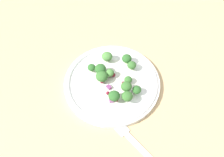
{
  "coord_description": "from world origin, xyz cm",
  "views": [
    {
      "loc": [
        3.28,
        -37.08,
        54.0
      ],
      "look_at": [
        -1.82,
        -2.55,
        2.7
      ],
      "focal_mm": 41.25,
      "sensor_mm": 36.0,
      "label": 1
    }
  ],
  "objects_px": {
    "broccoli_floret_2": "(114,96)",
    "fork": "(141,148)",
    "broccoli_floret_0": "(127,96)",
    "plate": "(112,83)",
    "broccoli_floret_1": "(132,65)"
  },
  "relations": [
    {
      "from": "broccoli_floret_2",
      "to": "broccoli_floret_0",
      "type": "bearing_deg",
      "value": 6.17
    },
    {
      "from": "fork",
      "to": "broccoli_floret_1",
      "type": "bearing_deg",
      "value": 101.81
    },
    {
      "from": "plate",
      "to": "broccoli_floret_2",
      "type": "relative_size",
      "value": 8.73
    },
    {
      "from": "broccoli_floret_0",
      "to": "broccoli_floret_1",
      "type": "height_order",
      "value": "broccoli_floret_0"
    },
    {
      "from": "plate",
      "to": "fork",
      "type": "height_order",
      "value": "plate"
    },
    {
      "from": "plate",
      "to": "fork",
      "type": "distance_m",
      "value": 0.18
    },
    {
      "from": "broccoli_floret_2",
      "to": "fork",
      "type": "bearing_deg",
      "value": -54.73
    },
    {
      "from": "broccoli_floret_1",
      "to": "broccoli_floret_2",
      "type": "distance_m",
      "value": 0.1
    },
    {
      "from": "broccoli_floret_2",
      "to": "broccoli_floret_1",
      "type": "bearing_deg",
      "value": 72.43
    },
    {
      "from": "plate",
      "to": "broccoli_floret_1",
      "type": "xyz_separation_m",
      "value": [
        0.04,
        0.05,
        0.02
      ]
    },
    {
      "from": "broccoli_floret_1",
      "to": "fork",
      "type": "distance_m",
      "value": 0.2
    },
    {
      "from": "broccoli_floret_0",
      "to": "broccoli_floret_2",
      "type": "bearing_deg",
      "value": -173.83
    },
    {
      "from": "fork",
      "to": "broccoli_floret_2",
      "type": "bearing_deg",
      "value": 125.27
    },
    {
      "from": "fork",
      "to": "broccoli_floret_0",
      "type": "bearing_deg",
      "value": 112.03
    },
    {
      "from": "broccoli_floret_2",
      "to": "fork",
      "type": "height_order",
      "value": "broccoli_floret_2"
    }
  ]
}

